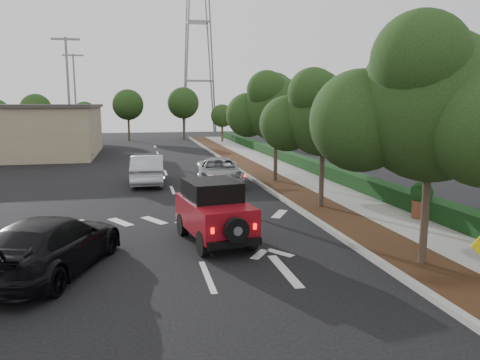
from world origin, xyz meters
name	(u,v)px	position (x,y,z in m)	size (l,w,h in m)	color
ground	(207,277)	(0.00, 0.00, 0.00)	(120.00, 120.00, 0.00)	black
curb	(262,185)	(4.60, 12.00, 0.07)	(0.20, 70.00, 0.15)	#9E9B93
planting_strip	(281,185)	(5.60, 12.00, 0.06)	(1.80, 70.00, 0.12)	black
sidewalk	(315,183)	(7.50, 12.00, 0.06)	(2.00, 70.00, 0.12)	gray
hedge	(340,176)	(8.90, 12.00, 0.40)	(0.80, 70.00, 0.80)	black
transmission_tower	(200,137)	(6.00, 48.00, 0.00)	(7.00, 4.00, 28.00)	slate
street_tree_near	(421,267)	(5.60, -0.50, 0.00)	(3.80, 3.80, 5.92)	black
street_tree_mid	(321,209)	(5.60, 6.50, 0.00)	(3.20, 3.20, 5.32)	black
street_tree_far	(275,183)	(5.60, 13.00, 0.00)	(3.40, 3.40, 5.62)	black
light_pole_a	(72,160)	(-6.50, 26.00, 0.00)	(2.00, 0.22, 9.00)	slate
light_pole_b	(78,146)	(-7.50, 38.00, 0.00)	(2.00, 0.22, 9.00)	slate
red_jeep	(213,211)	(0.62, 3.02, 0.96)	(2.15, 3.84, 1.90)	black
silver_suv_ahead	(219,172)	(2.53, 13.03, 0.70)	(2.32, 5.03, 1.40)	#999BA0
black_suv_oncoming	(51,245)	(-3.80, 1.13, 0.73)	(2.04, 5.02, 1.46)	black
silver_sedan_oncoming	(148,169)	(-1.14, 14.14, 0.77)	(1.64, 4.70, 1.55)	#B1B3B9
parked_suv	(60,150)	(-7.28, 25.71, 0.80)	(1.88, 4.67, 1.59)	#ABAEB3
terracotta_planter	(422,196)	(8.40, 3.86, 0.94)	(0.80, 0.80, 1.39)	brown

